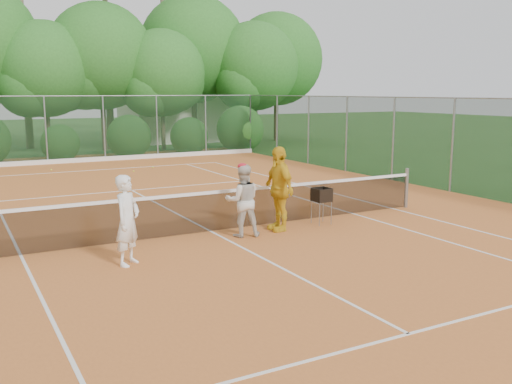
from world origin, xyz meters
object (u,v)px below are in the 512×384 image
Objects in this scene: player_white at (128,220)px; ball_hopper at (322,195)px; player_center_grp at (243,200)px; player_yellow at (279,189)px.

player_white is 1.91× the size of ball_hopper.
player_yellow is at bearing 6.06° from player_center_grp.
player_white reaches higher than ball_hopper.
player_yellow is at bearing -29.20° from player_white.
player_white reaches higher than player_center_grp.
player_center_grp is 2.24m from ball_hopper.
player_center_grp is 0.84× the size of player_yellow.
player_center_grp is at bearing -169.41° from ball_hopper.
player_yellow reaches higher than player_center_grp.
ball_hopper is at bearing 93.99° from player_yellow.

